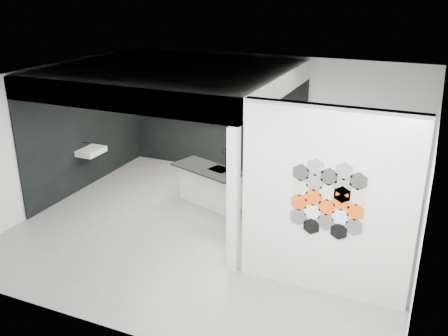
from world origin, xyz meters
TOP-DOWN VIEW (x-y plane):
  - floor at (0.00, 0.00)m, footprint 7.00×6.00m
  - partition_panel at (2.23, -1.00)m, footprint 2.45×0.15m
  - bay_clad_back at (-1.30, 2.97)m, footprint 4.40×0.04m
  - bay_clad_left at (-3.47, 1.00)m, footprint 0.04×4.00m
  - bulkhead at (-1.30, 1.00)m, footprint 4.40×4.00m
  - corner_column at (0.82, -1.00)m, footprint 0.16×0.16m
  - fascia_beam at (-1.30, -0.92)m, footprint 4.40×0.16m
  - wall_basin at (-3.24, 0.80)m, footprint 0.40×0.60m
  - display_shelf at (-1.20, 2.87)m, footprint 3.00×0.15m
  - kitchen_island at (-0.54, 1.09)m, footprint 1.64×1.12m
  - stockpot at (-2.48, 2.87)m, footprint 0.31×0.31m
  - kettle at (-0.41, 2.87)m, footprint 0.26×0.26m
  - glass_bowl at (0.15, 2.87)m, footprint 0.16×0.16m
  - glass_vase at (0.15, 2.87)m, footprint 0.13×0.13m
  - bottle_dark at (-1.21, 2.87)m, footprint 0.07×0.07m
  - utensil_cup at (-1.82, 2.87)m, footprint 0.08×0.08m
  - hex_tile_cluster at (2.26, -1.09)m, footprint 1.04×0.02m

SIDE VIEW (x-z plane):
  - floor at x=0.00m, z-range -0.01..0.00m
  - kitchen_island at x=-0.54m, z-range -0.20..1.01m
  - wall_basin at x=-3.24m, z-range 0.79..0.91m
  - bay_clad_back at x=-1.30m, z-range 0.00..2.35m
  - bay_clad_left at x=-3.47m, z-range 0.00..2.35m
  - corner_column at x=0.82m, z-range 0.00..2.35m
  - display_shelf at x=-1.20m, z-range 1.28..1.32m
  - utensil_cup at x=-1.82m, z-range 1.32..1.41m
  - glass_bowl at x=0.15m, z-range 1.32..1.42m
  - glass_vase at x=0.15m, z-range 1.32..1.46m
  - partition_panel at x=2.23m, z-range 0.00..2.80m
  - kettle at x=-0.41m, z-range 1.32..1.49m
  - bottle_dark at x=-1.21m, z-range 1.32..1.49m
  - stockpot at x=-2.48m, z-range 1.32..1.52m
  - hex_tile_cluster at x=2.26m, z-range 0.92..2.09m
  - bulkhead at x=-1.30m, z-range 2.35..2.75m
  - fascia_beam at x=-1.30m, z-range 2.35..2.75m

